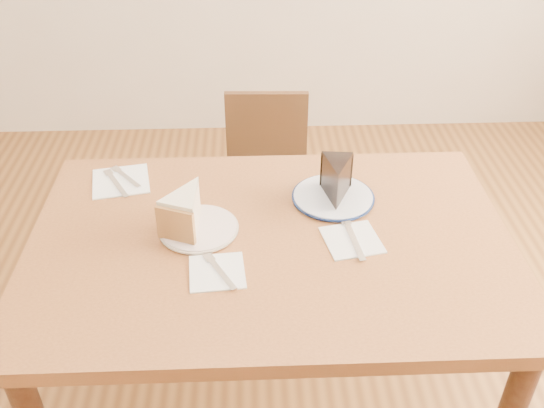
{
  "coord_description": "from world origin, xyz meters",
  "views": [
    {
      "loc": [
        -0.04,
        -1.18,
        1.68
      ],
      "look_at": [
        0.01,
        0.08,
        0.8
      ],
      "focal_mm": 40.0,
      "sensor_mm": 36.0,
      "label": 1
    }
  ],
  "objects": [
    {
      "name": "plate_navy",
      "position": [
        0.18,
        0.16,
        0.76
      ],
      "size": [
        0.21,
        0.21,
        0.01
      ],
      "primitive_type": "cylinder",
      "color": "white",
      "rests_on": "table"
    },
    {
      "name": "table",
      "position": [
        0.0,
        0.0,
        0.65
      ],
      "size": [
        1.2,
        0.8,
        0.75
      ],
      "color": "#583018",
      "rests_on": "ground"
    },
    {
      "name": "fork_spare",
      "position": [
        -0.4,
        0.29,
        0.76
      ],
      "size": [
        0.1,
        0.12,
        0.0
      ],
      "primitive_type": "cube",
      "rotation": [
        0.0,
        0.0,
        0.69
      ],
      "color": "silver",
      "rests_on": "napkin_spare"
    },
    {
      "name": "plate_cream",
      "position": [
        -0.18,
        0.04,
        0.76
      ],
      "size": [
        0.19,
        0.19,
        0.01
      ],
      "primitive_type": "cylinder",
      "color": "silver",
      "rests_on": "table"
    },
    {
      "name": "chair_far",
      "position": [
        0.01,
        0.75,
        0.41
      ],
      "size": [
        0.38,
        0.38,
        0.74
      ],
      "rotation": [
        0.0,
        0.0,
        3.1
      ],
      "color": "black",
      "rests_on": "ground"
    },
    {
      "name": "knife_spare",
      "position": [
        -0.42,
        0.25,
        0.76
      ],
      "size": [
        0.09,
        0.15,
        0.0
      ],
      "primitive_type": "cube",
      "rotation": [
        0.0,
        0.0,
        0.51
      ],
      "color": "silver",
      "rests_on": "napkin_spare"
    },
    {
      "name": "chocolate_cake",
      "position": [
        0.18,
        0.15,
        0.81
      ],
      "size": [
        0.1,
        0.13,
        0.1
      ],
      "primitive_type": null,
      "rotation": [
        0.0,
        0.0,
        3.03
      ],
      "color": "black",
      "rests_on": "plate_navy"
    },
    {
      "name": "napkin_navy",
      "position": [
        0.2,
        -0.02,
        0.75
      ],
      "size": [
        0.16,
        0.16,
        0.0
      ],
      "primitive_type": "cube",
      "rotation": [
        0.0,
        0.0,
        0.19
      ],
      "color": "white",
      "rests_on": "table"
    },
    {
      "name": "napkin_spare",
      "position": [
        -0.41,
        0.27,
        0.75
      ],
      "size": [
        0.18,
        0.18,
        0.0
      ],
      "primitive_type": "cube",
      "rotation": [
        0.0,
        0.0,
        0.19
      ],
      "color": "white",
      "rests_on": "table"
    },
    {
      "name": "napkin_cream",
      "position": [
        -0.13,
        -0.12,
        0.75
      ],
      "size": [
        0.14,
        0.14,
        0.0
      ],
      "primitive_type": "cube",
      "rotation": [
        0.0,
        0.0,
        0.09
      ],
      "color": "white",
      "rests_on": "table"
    },
    {
      "name": "carrot_cake",
      "position": [
        -0.2,
        0.05,
        0.81
      ],
      "size": [
        0.14,
        0.16,
        0.09
      ],
      "primitive_type": null,
      "rotation": [
        0.0,
        0.0,
        -0.38
      ],
      "color": "beige",
      "rests_on": "plate_cream"
    },
    {
      "name": "knife_navy",
      "position": [
        0.2,
        -0.02,
        0.76
      ],
      "size": [
        0.04,
        0.17,
        0.0
      ],
      "primitive_type": "cube",
      "rotation": [
        0.0,
        0.0,
        0.12
      ],
      "color": "silver",
      "rests_on": "napkin_navy"
    },
    {
      "name": "fork_cream",
      "position": [
        -0.12,
        -0.13,
        0.76
      ],
      "size": [
        0.08,
        0.13,
        0.0
      ],
      "primitive_type": "cube",
      "rotation": [
        0.0,
        0.0,
        0.5
      ],
      "color": "silver",
      "rests_on": "napkin_cream"
    }
  ]
}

